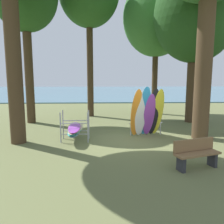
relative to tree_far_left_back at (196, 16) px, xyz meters
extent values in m
plane|color=#60663D|center=(-3.91, -3.92, -6.00)|extent=(80.00, 80.00, 0.00)
cube|color=#477084|center=(-3.91, 27.67, -5.95)|extent=(80.00, 36.00, 0.10)
cylinder|color=#42301E|center=(-8.59, -4.08, -2.48)|extent=(0.59, 0.59, 7.05)
cylinder|color=#4C3823|center=(-0.93, -3.61, -2.49)|extent=(0.69, 0.69, 7.02)
cylinder|color=#42301E|center=(-9.36, 0.14, -3.01)|extent=(0.48, 0.48, 6.00)
cylinder|color=#42301E|center=(0.00, 0.00, -3.70)|extent=(0.62, 0.62, 4.61)
ellipsoid|color=#234C1E|center=(0.00, 0.00, 0.06)|extent=(4.60, 4.60, 5.29)
cylinder|color=#42301E|center=(-1.48, 3.20, -3.40)|extent=(0.40, 0.40, 5.20)
ellipsoid|color=#387033|center=(-1.48, 3.20, 0.65)|extent=(4.58, 4.58, 5.27)
cylinder|color=#42301E|center=(-6.01, 2.24, -2.63)|extent=(0.42, 0.42, 6.74)
ellipsoid|color=orange|center=(-3.68, -3.32, -4.93)|extent=(0.63, 0.69, 2.15)
ellipsoid|color=white|center=(-3.49, -3.28, -4.97)|extent=(0.62, 0.62, 2.07)
ellipsoid|color=#2D8ED1|center=(-3.29, -3.24, -4.88)|extent=(0.54, 0.77, 2.26)
ellipsoid|color=purple|center=(-3.10, -3.20, -5.03)|extent=(0.63, 0.72, 1.94)
ellipsoid|color=black|center=(-2.90, -3.17, -4.92)|extent=(0.60, 0.74, 2.16)
ellipsoid|color=yellow|center=(-2.71, -3.13, -4.93)|extent=(0.64, 0.83, 2.14)
cylinder|color=#9EA0A5|center=(-3.90, -3.06, -5.73)|extent=(0.04, 0.04, 0.55)
cylinder|color=#9EA0A5|center=(-2.49, -2.90, -5.73)|extent=(0.04, 0.04, 0.55)
cylinder|color=#9EA0A5|center=(-3.19, -2.98, -5.45)|extent=(1.58, 0.23, 0.04)
cylinder|color=#9EA0A5|center=(-6.87, -4.15, -5.38)|extent=(0.05, 0.05, 1.25)
cylinder|color=#9EA0A5|center=(-5.77, -4.15, -5.38)|extent=(0.05, 0.05, 1.25)
cylinder|color=#9EA0A5|center=(-6.87, -3.55, -5.38)|extent=(0.05, 0.05, 1.25)
cylinder|color=#9EA0A5|center=(-5.77, -3.55, -5.38)|extent=(0.05, 0.05, 1.25)
cylinder|color=#9EA0A5|center=(-6.32, -4.15, -5.65)|extent=(1.10, 0.04, 0.04)
cylinder|color=#9EA0A5|center=(-6.32, -4.15, -5.20)|extent=(1.10, 0.04, 0.04)
cylinder|color=#9EA0A5|center=(-6.32, -3.55, -5.65)|extent=(1.10, 0.04, 0.04)
cylinder|color=#9EA0A5|center=(-6.32, -3.55, -5.20)|extent=(1.10, 0.04, 0.04)
ellipsoid|color=gray|center=(-6.38, -3.85, -5.61)|extent=(0.64, 2.13, 0.06)
ellipsoid|color=#38B2AD|center=(-6.32, -3.85, -5.55)|extent=(0.59, 2.12, 0.06)
ellipsoid|color=#C6B289|center=(-6.29, -3.85, -5.49)|extent=(0.62, 2.13, 0.06)
ellipsoid|color=purple|center=(-6.36, -3.85, -5.43)|extent=(0.66, 2.13, 0.06)
cube|color=#2D2D33|center=(-2.94, -7.16, -5.79)|extent=(0.20, 0.34, 0.42)
cube|color=#2D2D33|center=(-1.88, -6.81, -5.79)|extent=(0.20, 0.34, 0.42)
cube|color=olive|center=(-2.41, -6.99, -5.55)|extent=(1.45, 0.82, 0.06)
cube|color=olive|center=(-2.47, -6.82, -5.33)|extent=(1.35, 0.50, 0.36)
camera|label=1|loc=(-5.13, -13.35, -3.33)|focal=37.20mm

